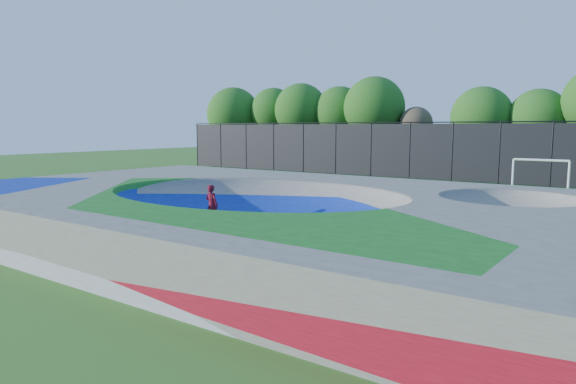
% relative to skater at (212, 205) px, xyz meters
% --- Properties ---
extents(ground, '(120.00, 120.00, 0.00)m').
position_rel_skater_xyz_m(ground, '(2.27, -0.33, -0.77)').
color(ground, '#30651C').
rests_on(ground, ground).
extents(skate_deck, '(22.00, 14.00, 1.50)m').
position_rel_skater_xyz_m(skate_deck, '(2.27, -0.33, -0.02)').
color(skate_deck, gray).
rests_on(skate_deck, ground).
extents(skater, '(0.56, 0.37, 1.53)m').
position_rel_skater_xyz_m(skater, '(0.00, 0.00, 0.00)').
color(skater, '#AA0D24').
rests_on(skater, ground).
extents(skateboard, '(0.78, 0.23, 0.05)m').
position_rel_skater_xyz_m(skateboard, '(0.00, 0.00, -0.74)').
color(skateboard, black).
rests_on(skateboard, ground).
extents(soccer_goal, '(2.92, 0.12, 1.93)m').
position_rel_skater_xyz_m(soccer_goal, '(8.28, 17.19, 0.57)').
color(soccer_goal, white).
rests_on(soccer_goal, ground).
extents(fence, '(48.09, 0.09, 4.04)m').
position_rel_skater_xyz_m(fence, '(2.27, 20.67, 1.33)').
color(fence, black).
rests_on(fence, ground).
extents(treeline, '(52.69, 6.40, 7.99)m').
position_rel_skater_xyz_m(treeline, '(2.18, 25.57, 4.19)').
color(treeline, '#463623').
rests_on(treeline, ground).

